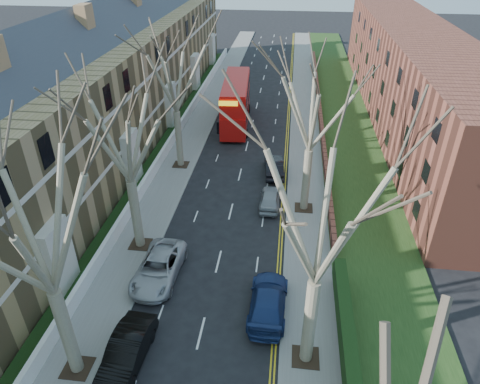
% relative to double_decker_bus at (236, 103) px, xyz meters
% --- Properties ---
extents(pavement_left, '(3.00, 102.00, 0.12)m').
position_rel_double_decker_bus_xyz_m(pavement_left, '(-4.11, 0.09, -2.35)').
color(pavement_left, slate).
rests_on(pavement_left, ground).
extents(pavement_right, '(3.00, 102.00, 0.12)m').
position_rel_double_decker_bus_xyz_m(pavement_right, '(7.89, 0.09, -2.35)').
color(pavement_right, slate).
rests_on(pavement_right, ground).
extents(terrace_left, '(9.70, 78.00, 13.60)m').
position_rel_double_decker_bus_xyz_m(terrace_left, '(-11.76, -7.91, 3.12)').
color(terrace_left, olive).
rests_on(terrace_left, ground).
extents(flats_right, '(13.97, 54.00, 10.00)m').
position_rel_double_decker_bus_xyz_m(flats_right, '(19.35, 4.09, 2.57)').
color(flats_right, brown).
rests_on(flats_right, ground).
extents(front_wall_left, '(0.30, 78.00, 1.00)m').
position_rel_double_decker_bus_xyz_m(front_wall_left, '(-5.76, -7.91, -1.79)').
color(front_wall_left, white).
rests_on(front_wall_left, ground).
extents(grass_verge_right, '(6.00, 102.00, 0.06)m').
position_rel_double_decker_bus_xyz_m(grass_verge_right, '(12.39, 0.09, -2.26)').
color(grass_verge_right, '#1D3914').
rests_on(grass_verge_right, ground).
extents(tree_left_mid, '(10.50, 10.50, 14.71)m').
position_rel_double_decker_bus_xyz_m(tree_left_mid, '(-3.81, -32.91, 7.15)').
color(tree_left_mid, '#6D614E').
rests_on(tree_left_mid, ground).
extents(tree_left_far, '(10.15, 10.15, 14.22)m').
position_rel_double_decker_bus_xyz_m(tree_left_far, '(-3.81, -22.91, 6.83)').
color(tree_left_far, '#6D614E').
rests_on(tree_left_far, ground).
extents(tree_left_dist, '(10.50, 10.50, 14.71)m').
position_rel_double_decker_bus_xyz_m(tree_left_dist, '(-3.81, -10.91, 7.15)').
color(tree_left_dist, '#6D614E').
rests_on(tree_left_dist, ground).
extents(tree_right_mid, '(10.50, 10.50, 14.71)m').
position_rel_double_decker_bus_xyz_m(tree_right_mid, '(7.59, -30.91, 7.15)').
color(tree_right_mid, '#6D614E').
rests_on(tree_right_mid, ground).
extents(tree_right_far, '(10.15, 10.15, 14.22)m').
position_rel_double_decker_bus_xyz_m(tree_right_far, '(7.59, -16.91, 6.83)').
color(tree_right_far, '#6D614E').
rests_on(tree_right_far, ground).
extents(double_decker_bus, '(3.54, 11.89, 4.88)m').
position_rel_double_decker_bus_xyz_m(double_decker_bus, '(0.00, 0.00, 0.00)').
color(double_decker_bus, '#B8100D').
rests_on(double_decker_bus, ground).
extents(car_left_mid, '(1.92, 4.87, 1.58)m').
position_rel_double_decker_bus_xyz_m(car_left_mid, '(-1.43, -32.15, -1.62)').
color(car_left_mid, black).
rests_on(car_left_mid, ground).
extents(car_left_far, '(2.71, 5.56, 1.52)m').
position_rel_double_decker_bus_xyz_m(car_left_far, '(-1.60, -25.83, -1.65)').
color(car_left_far, '#A9A9AE').
rests_on(car_left_far, ground).
extents(car_right_near, '(2.25, 5.30, 1.53)m').
position_rel_double_decker_bus_xyz_m(car_right_near, '(5.44, -27.82, -1.65)').
color(car_right_near, navy).
rests_on(car_right_near, ground).
extents(car_right_mid, '(1.70, 4.03, 1.36)m').
position_rel_double_decker_bus_xyz_m(car_right_mid, '(4.90, -16.71, -1.73)').
color(car_right_mid, gray).
rests_on(car_right_mid, ground).
extents(car_right_far, '(2.03, 4.64, 1.48)m').
position_rel_double_decker_bus_xyz_m(car_right_far, '(4.92, -11.40, -1.67)').
color(car_right_far, black).
rests_on(car_right_far, ground).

